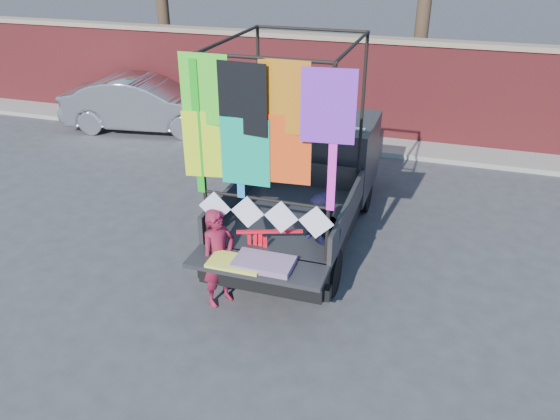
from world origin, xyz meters
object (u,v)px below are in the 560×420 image
(pickup_truck, at_px, (315,175))
(woman, at_px, (219,258))
(man, at_px, (320,247))
(sedan, at_px, (145,104))

(pickup_truck, distance_m, woman, 3.07)
(pickup_truck, bearing_deg, man, -73.68)
(woman, xyz_separation_m, man, (1.34, 0.61, 0.08))
(man, bearing_deg, sedan, -161.31)
(sedan, height_order, woman, woman)
(sedan, distance_m, woman, 8.42)
(pickup_truck, xyz_separation_m, sedan, (-5.73, 3.71, -0.18))
(sedan, xyz_separation_m, man, (6.43, -6.10, 0.11))
(pickup_truck, distance_m, man, 2.49)
(woman, bearing_deg, pickup_truck, 17.64)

